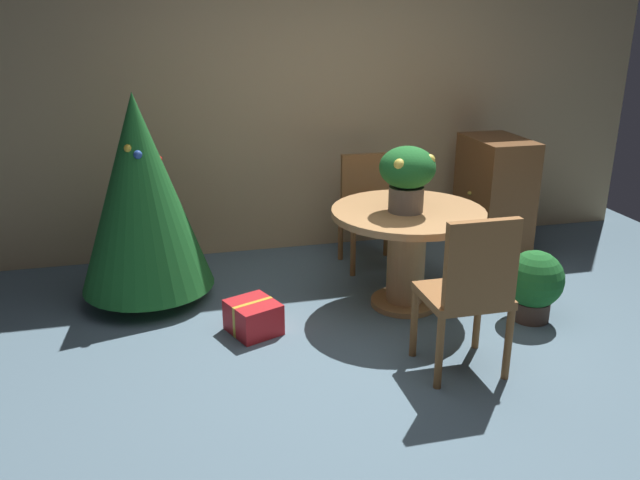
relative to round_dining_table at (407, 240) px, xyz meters
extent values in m
plane|color=slate|center=(-0.33, -0.78, -0.49)|extent=(6.60, 6.60, 0.00)
cube|color=tan|center=(-0.33, 1.42, 0.81)|extent=(6.00, 0.10, 2.60)
cylinder|color=#B27F4C|center=(0.00, 0.00, -0.47)|extent=(0.48, 0.48, 0.04)
cylinder|color=#B27F4C|center=(0.00, 0.00, -0.14)|extent=(0.27, 0.27, 0.63)
cylinder|color=#B27F4C|center=(0.00, 0.00, 0.20)|extent=(1.05, 1.05, 0.05)
cylinder|color=#665B51|center=(-0.03, -0.03, 0.31)|extent=(0.24, 0.24, 0.17)
ellipsoid|color=#1E6628|center=(-0.03, -0.03, 0.52)|extent=(0.38, 0.38, 0.28)
sphere|color=#EAD14C|center=(-0.13, -0.14, 0.57)|extent=(0.08, 0.08, 0.08)
sphere|color=#EAD14C|center=(-0.04, -0.13, 0.55)|extent=(0.07, 0.07, 0.07)
sphere|color=#EAD14C|center=(0.10, -0.12, 0.51)|extent=(0.05, 0.05, 0.05)
sphere|color=#EAD14C|center=(0.09, -0.10, 0.58)|extent=(0.07, 0.07, 0.07)
cylinder|color=brown|center=(-0.21, -0.69, -0.27)|extent=(0.04, 0.04, 0.44)
cylinder|color=brown|center=(0.21, -0.69, -0.27)|extent=(0.04, 0.04, 0.44)
cylinder|color=brown|center=(-0.21, -1.07, -0.27)|extent=(0.04, 0.04, 0.44)
cylinder|color=brown|center=(0.21, -1.07, -0.27)|extent=(0.04, 0.04, 0.44)
cube|color=brown|center=(0.00, -0.88, -0.03)|extent=(0.46, 0.42, 0.05)
cube|color=brown|center=(0.00, -1.06, 0.23)|extent=(0.42, 0.05, 0.48)
cylinder|color=brown|center=(0.20, 0.61, -0.28)|extent=(0.04, 0.04, 0.42)
cylinder|color=brown|center=(-0.20, 0.61, -0.28)|extent=(0.04, 0.04, 0.42)
cylinder|color=brown|center=(0.20, 0.98, -0.28)|extent=(0.04, 0.04, 0.42)
cylinder|color=brown|center=(-0.20, 0.98, -0.28)|extent=(0.04, 0.04, 0.42)
cube|color=brown|center=(0.00, 0.79, -0.04)|extent=(0.45, 0.41, 0.05)
cube|color=brown|center=(0.00, 0.97, 0.19)|extent=(0.41, 0.05, 0.42)
cylinder|color=brown|center=(-1.77, 0.53, -0.44)|extent=(0.10, 0.10, 0.11)
cone|color=#1E6628|center=(-1.77, 0.53, 0.31)|extent=(0.93, 0.93, 1.38)
sphere|color=gold|center=(-1.75, 0.63, 0.70)|extent=(0.04, 0.04, 0.04)
sphere|color=red|center=(-1.63, 0.61, 0.53)|extent=(0.05, 0.05, 0.05)
sphere|color=gold|center=(-1.84, 0.90, -0.10)|extent=(0.05, 0.05, 0.05)
sphere|color=#2D51A8|center=(-1.76, 0.40, 0.61)|extent=(0.06, 0.06, 0.06)
sphere|color=gold|center=(-1.82, 0.43, 0.65)|extent=(0.05, 0.05, 0.05)
sphere|color=#2D51A8|center=(-1.95, 0.75, 0.14)|extent=(0.06, 0.06, 0.06)
sphere|color=#2D51A8|center=(-1.66, 0.41, 0.44)|extent=(0.04, 0.04, 0.04)
cube|color=red|center=(-1.11, -0.16, -0.39)|extent=(0.38, 0.40, 0.21)
cube|color=gold|center=(-1.11, -0.16, -0.39)|extent=(0.28, 0.14, 0.21)
cube|color=brown|center=(1.09, 0.81, 0.01)|extent=(0.43, 0.68, 1.01)
sphere|color=#B29338|center=(0.87, 0.81, 0.06)|extent=(0.04, 0.04, 0.04)
cylinder|color=#4C382D|center=(0.76, -0.42, -0.42)|extent=(0.25, 0.25, 0.14)
sphere|color=#1E6628|center=(0.76, -0.42, -0.20)|extent=(0.39, 0.39, 0.39)
camera|label=1|loc=(-1.60, -3.95, 1.50)|focal=36.30mm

